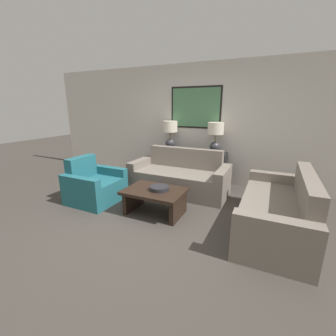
% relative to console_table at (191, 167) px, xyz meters
% --- Properties ---
extents(ground_plane, '(20.00, 20.00, 0.00)m').
position_rel_console_table_xyz_m(ground_plane, '(0.00, -2.26, -0.37)').
color(ground_plane, '#3D3833').
extents(back_wall, '(8.06, 0.12, 2.65)m').
position_rel_console_table_xyz_m(back_wall, '(0.00, 0.26, 0.96)').
color(back_wall, beige).
rests_on(back_wall, ground_plane).
extents(console_table, '(1.59, 0.36, 0.74)m').
position_rel_console_table_xyz_m(console_table, '(0.00, 0.00, 0.00)').
color(console_table, black).
rests_on(console_table, ground_plane).
extents(table_lamp_left, '(0.34, 0.34, 0.66)m').
position_rel_console_table_xyz_m(table_lamp_left, '(-0.53, 0.00, 0.79)').
color(table_lamp_left, '#333338').
rests_on(table_lamp_left, console_table).
extents(table_lamp_right, '(0.34, 0.34, 0.66)m').
position_rel_console_table_xyz_m(table_lamp_right, '(0.53, 0.00, 0.79)').
color(table_lamp_right, '#333338').
rests_on(table_lamp_right, console_table).
extents(couch_by_back_wall, '(1.97, 0.88, 0.87)m').
position_rel_console_table_xyz_m(couch_by_back_wall, '(0.00, -0.68, -0.07)').
color(couch_by_back_wall, slate).
rests_on(couch_by_back_wall, ground_plane).
extents(couch_by_side, '(0.88, 1.97, 0.87)m').
position_rel_console_table_xyz_m(couch_by_side, '(1.85, -1.51, -0.07)').
color(couch_by_side, slate).
rests_on(couch_by_side, ground_plane).
extents(coffee_table, '(0.97, 0.70, 0.42)m').
position_rel_console_table_xyz_m(coffee_table, '(0.01, -1.78, -0.08)').
color(coffee_table, black).
rests_on(coffee_table, ground_plane).
extents(decorative_bowl, '(0.31, 0.31, 0.06)m').
position_rel_console_table_xyz_m(decorative_bowl, '(0.09, -1.76, 0.08)').
color(decorative_bowl, '#232328').
rests_on(decorative_bowl, coffee_table).
extents(armchair_near_back_wall, '(0.83, 0.89, 0.82)m').
position_rel_console_table_xyz_m(armchair_near_back_wall, '(-1.27, -1.80, -0.09)').
color(armchair_near_back_wall, '#1E5B66').
rests_on(armchair_near_back_wall, ground_plane).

